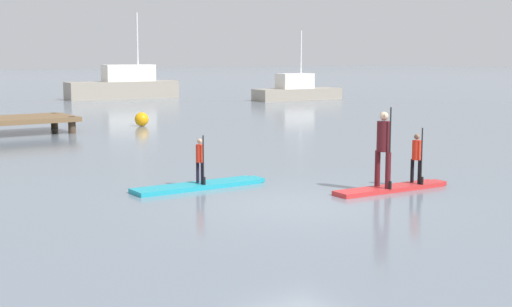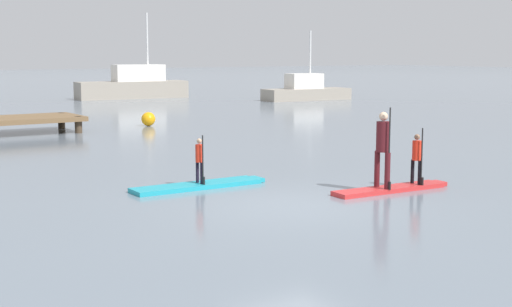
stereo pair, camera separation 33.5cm
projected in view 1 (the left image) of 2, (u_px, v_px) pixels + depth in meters
The scene contains 9 objects.
ground_plane at pixel (295, 206), 14.49m from camera, with size 240.00×240.00×0.00m, color slate.
paddleboard_near at pixel (200, 186), 16.48m from camera, with size 3.28×0.74×0.10m.
paddler_child_solo at pixel (200, 159), 16.39m from camera, with size 0.19×0.38×1.12m.
paddleboard_far at pixel (392, 188), 16.16m from camera, with size 3.04×0.71×0.10m.
paddler_adult at pixel (384, 144), 15.86m from camera, with size 0.32×0.53×1.80m.
paddler_child_front at pixel (417, 155), 16.41m from camera, with size 0.21×0.40×1.29m.
fishing_boat_green_midground at pixel (297, 91), 46.77m from camera, with size 6.01×2.36×4.47m.
motor_boat_small_navy at pixel (124, 86), 48.25m from camera, with size 7.58×2.51×5.72m.
mooring_buoy_mid at pixel (142, 119), 30.21m from camera, with size 0.59×0.59×0.59m, color orange.
Camera 1 is at (-8.75, -11.21, 3.08)m, focal length 50.46 mm.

